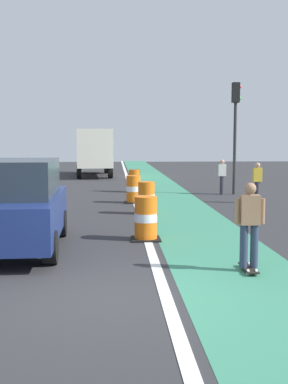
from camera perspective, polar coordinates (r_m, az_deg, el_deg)
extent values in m
plane|color=#2D2D30|center=(7.80, -4.18, -12.31)|extent=(100.00, 100.00, 0.00)
cube|color=#387F60|center=(19.69, 3.29, -1.11)|extent=(2.50, 80.00, 0.01)
cube|color=silver|center=(19.58, -1.08, -1.14)|extent=(0.20, 80.00, 0.01)
cube|color=black|center=(9.43, 12.27, -8.77)|extent=(0.24, 0.80, 0.02)
cylinder|color=silver|center=(9.21, 13.15, -9.23)|extent=(0.04, 0.11, 0.11)
cylinder|color=silver|center=(9.17, 12.21, -9.27)|extent=(0.04, 0.11, 0.11)
cylinder|color=silver|center=(9.69, 12.33, -8.44)|extent=(0.04, 0.11, 0.11)
cylinder|color=silver|center=(9.66, 11.44, -8.47)|extent=(0.04, 0.11, 0.11)
cylinder|color=#2D3851|center=(9.35, 12.93, -6.25)|extent=(0.15, 0.15, 0.82)
cylinder|color=#2D3851|center=(9.31, 11.73, -6.28)|extent=(0.15, 0.15, 0.82)
cube|color=#9E7051|center=(9.21, 12.43, -2.07)|extent=(0.36, 0.23, 0.56)
cylinder|color=#9E7051|center=(9.28, 13.86, -2.22)|extent=(0.09, 0.09, 0.48)
cylinder|color=#9E7051|center=(9.16, 10.97, -2.26)|extent=(0.09, 0.09, 0.48)
sphere|color=#9E7051|center=(9.16, 12.49, 0.41)|extent=(0.22, 0.22, 0.22)
cube|color=navy|center=(11.26, -14.57, -2.65)|extent=(2.01, 4.67, 0.90)
cube|color=#232D38|center=(11.17, -14.69, 1.66)|extent=(1.73, 2.91, 0.80)
cylinder|color=black|center=(12.64, -9.83, -3.68)|extent=(0.31, 0.69, 0.68)
cylinder|color=black|center=(9.85, -11.06, -6.47)|extent=(0.31, 0.69, 0.68)
cylinder|color=orange|center=(12.03, 0.21, -4.51)|extent=(0.56, 0.56, 0.42)
cylinder|color=white|center=(11.98, 0.21, -3.03)|extent=(0.57, 0.57, 0.21)
cylinder|color=orange|center=(11.93, 0.21, -1.54)|extent=(0.56, 0.56, 0.42)
cube|color=black|center=(12.08, 0.21, -5.58)|extent=(0.73, 0.73, 0.04)
cylinder|color=orange|center=(16.28, 0.28, -1.73)|extent=(0.56, 0.56, 0.42)
cylinder|color=white|center=(16.24, 0.28, -0.63)|extent=(0.57, 0.57, 0.21)
cylinder|color=orange|center=(16.21, 0.28, 0.47)|extent=(0.56, 0.56, 0.42)
cube|color=black|center=(16.31, 0.28, -2.54)|extent=(0.73, 0.73, 0.04)
cylinder|color=orange|center=(19.19, -1.25, -0.55)|extent=(0.56, 0.56, 0.42)
cylinder|color=white|center=(19.16, -1.26, 0.39)|extent=(0.57, 0.57, 0.21)
cylinder|color=orange|center=(19.13, -1.26, 1.33)|extent=(0.56, 0.56, 0.42)
cube|color=black|center=(19.22, -1.25, -1.23)|extent=(0.73, 0.73, 0.04)
cylinder|color=orange|center=(23.21, -1.14, 0.60)|extent=(0.56, 0.56, 0.42)
cylinder|color=white|center=(23.18, -1.14, 1.37)|extent=(0.57, 0.57, 0.21)
cylinder|color=orange|center=(23.16, -1.15, 2.15)|extent=(0.56, 0.56, 0.42)
cube|color=black|center=(23.23, -1.14, 0.03)|extent=(0.73, 0.73, 0.04)
cube|color=silver|center=(33.27, -5.95, 5.20)|extent=(2.69, 5.75, 2.50)
cube|color=#B21E19|center=(37.13, -6.10, 4.59)|extent=(2.33, 2.05, 2.10)
cylinder|color=black|center=(36.96, -7.67, 2.94)|extent=(0.37, 0.98, 0.96)
cylinder|color=black|center=(37.01, -4.48, 2.98)|extent=(0.37, 0.98, 0.96)
cylinder|color=black|center=(31.92, -7.71, 2.45)|extent=(0.37, 0.98, 0.96)
cylinder|color=black|center=(31.97, -4.01, 2.50)|extent=(0.37, 0.98, 0.96)
cylinder|color=#2D2D2D|center=(22.59, 10.69, 5.05)|extent=(0.14, 0.14, 4.20)
cube|color=black|center=(22.70, 10.82, 11.50)|extent=(0.32, 0.32, 0.90)
sphere|color=red|center=(22.77, 11.26, 12.13)|extent=(0.16, 0.16, 0.16)
sphere|color=green|center=(22.72, 11.23, 10.82)|extent=(0.16, 0.16, 0.16)
cylinder|color=#33333D|center=(22.43, 9.21, 0.79)|extent=(0.20, 0.20, 0.86)
cube|color=white|center=(22.38, 9.24, 2.58)|extent=(0.34, 0.20, 0.54)
sphere|color=tan|center=(22.36, 9.26, 3.55)|extent=(0.20, 0.20, 0.20)
cylinder|color=#33333D|center=(19.59, 13.24, -0.04)|extent=(0.20, 0.20, 0.86)
cube|color=gold|center=(19.53, 13.29, 2.00)|extent=(0.34, 0.20, 0.54)
sphere|color=tan|center=(19.51, 13.32, 3.11)|extent=(0.20, 0.20, 0.20)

